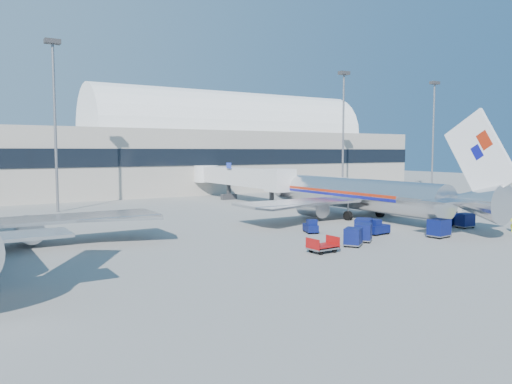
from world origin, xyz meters
TOP-DOWN VIEW (x-y plane):
  - ground at (0.00, 0.00)m, footprint 260.00×260.00m
  - terminal at (-13.60, 55.96)m, footprint 170.00×28.15m
  - airliner_main at (10.00, 4.51)m, footprint 32.00×37.26m
  - jetbridge_near at (7.60, 30.81)m, footprint 4.40×27.50m
  - mast_west at (-20.00, 30.00)m, footprint 2.00×1.20m
  - mast_east at (30.00, 30.00)m, footprint 2.00×1.20m
  - mast_far_east at (55.00, 30.00)m, footprint 2.00×1.20m
  - barrier_near at (18.00, 2.00)m, footprint 3.00×0.55m
  - barrier_mid at (21.30, 2.00)m, footprint 3.00×0.55m
  - barrier_far at (24.60, 2.00)m, footprint 3.00×0.55m
  - tug_lead at (2.96, -5.57)m, footprint 2.46×1.42m
  - tug_right at (14.29, -5.72)m, footprint 2.82×2.00m
  - tug_left at (-1.90, -1.34)m, footprint 1.75×2.36m
  - cart_train_a at (0.82, -5.86)m, footprint 2.49×2.42m
  - cart_train_b at (-0.89, -7.65)m, footprint 2.33×2.26m
  - cart_train_c at (-3.15, -8.76)m, footprint 2.24×2.15m
  - cart_solo_near at (6.68, -9.79)m, footprint 2.13×1.72m
  - cart_solo_far at (13.97, -7.34)m, footprint 1.82×1.42m
  - cart_open_red at (-7.02, -9.47)m, footprint 2.38×1.75m

SIDE VIEW (x-z plane):
  - ground at x=0.00m, z-range 0.00..0.00m
  - cart_open_red at x=-7.02m, z-range 0.13..0.75m
  - barrier_near at x=18.00m, z-range 0.00..0.90m
  - barrier_mid at x=21.30m, z-range 0.00..0.90m
  - barrier_far at x=24.60m, z-range 0.00..0.90m
  - tug_left at x=-1.90m, z-range -0.06..1.32m
  - tug_lead at x=2.96m, z-range -0.07..1.46m
  - tug_right at x=14.29m, z-range -0.07..1.59m
  - cart_solo_far at x=13.97m, z-range 0.05..1.60m
  - cart_train_c at x=-3.15m, z-range 0.05..1.62m
  - cart_train_b at x=-0.89m, z-range 0.06..1.69m
  - cart_solo_near at x=6.68m, z-range 0.06..1.80m
  - cart_train_a at x=0.82m, z-range 0.06..1.81m
  - airliner_main at x=10.00m, z-range -3.11..8.96m
  - jetbridge_near at x=7.60m, z-range 0.80..7.05m
  - terminal at x=-13.60m, z-range -2.98..18.02m
  - mast_west at x=-20.00m, z-range 3.49..26.09m
  - mast_east at x=30.00m, z-range 3.49..26.09m
  - mast_far_east at x=55.00m, z-range 3.49..26.09m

